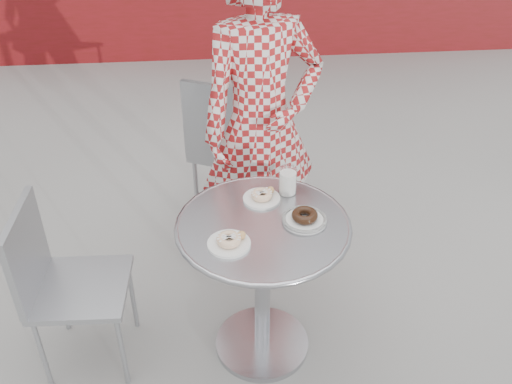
{
  "coord_description": "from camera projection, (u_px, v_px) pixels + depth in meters",
  "views": [
    {
      "loc": [
        -0.22,
        -1.74,
        2.07
      ],
      "look_at": [
        -0.05,
        0.13,
        0.77
      ],
      "focal_mm": 40.0,
      "sensor_mm": 36.0,
      "label": 1
    }
  ],
  "objects": [
    {
      "name": "ground",
      "position": [
        269.0,
        347.0,
        2.62
      ],
      "size": [
        60.0,
        60.0,
        0.0
      ],
      "primitive_type": "plane",
      "color": "#A7A49F",
      "rests_on": "ground"
    },
    {
      "name": "bistro_table",
      "position": [
        263.0,
        257.0,
        2.32
      ],
      "size": [
        0.7,
        0.7,
        0.71
      ],
      "rotation": [
        0.0,
        0.0,
        0.1
      ],
      "color": "silver",
      "rests_on": "ground"
    },
    {
      "name": "chair_far",
      "position": [
        238.0,
        176.0,
        3.28
      ],
      "size": [
        0.58,
        0.59,
        0.93
      ],
      "rotation": [
        0.0,
        0.0,
        2.72
      ],
      "color": "#9FA1A6",
      "rests_on": "ground"
    },
    {
      "name": "chair_left",
      "position": [
        85.0,
        316.0,
        2.45
      ],
      "size": [
        0.4,
        0.39,
        0.8
      ],
      "rotation": [
        0.0,
        0.0,
        1.53
      ],
      "color": "#9FA1A6",
      "rests_on": "ground"
    },
    {
      "name": "seated_person",
      "position": [
        261.0,
        125.0,
        2.66
      ],
      "size": [
        0.68,
        0.54,
        1.64
      ],
      "primitive_type": "imported",
      "rotation": [
        0.0,
        0.0,
        0.28
      ],
      "color": "maroon",
      "rests_on": "ground"
    },
    {
      "name": "plate_far",
      "position": [
        262.0,
        196.0,
        2.36
      ],
      "size": [
        0.16,
        0.16,
        0.04
      ],
      "rotation": [
        0.0,
        0.0,
        0.29
      ],
      "color": "white",
      "rests_on": "bistro_table"
    },
    {
      "name": "plate_near",
      "position": [
        230.0,
        241.0,
        2.11
      ],
      "size": [
        0.16,
        0.16,
        0.04
      ],
      "rotation": [
        0.0,
        0.0,
        0.05
      ],
      "color": "white",
      "rests_on": "bistro_table"
    },
    {
      "name": "plate_checker",
      "position": [
        305.0,
        218.0,
        2.23
      ],
      "size": [
        0.18,
        0.18,
        0.05
      ],
      "rotation": [
        0.0,
        0.0,
        0.19
      ],
      "color": "white",
      "rests_on": "bistro_table"
    },
    {
      "name": "milk_cup",
      "position": [
        288.0,
        182.0,
        2.37
      ],
      "size": [
        0.08,
        0.08,
        0.12
      ],
      "rotation": [
        0.0,
        0.0,
        -0.22
      ],
      "color": "white",
      "rests_on": "bistro_table"
    }
  ]
}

